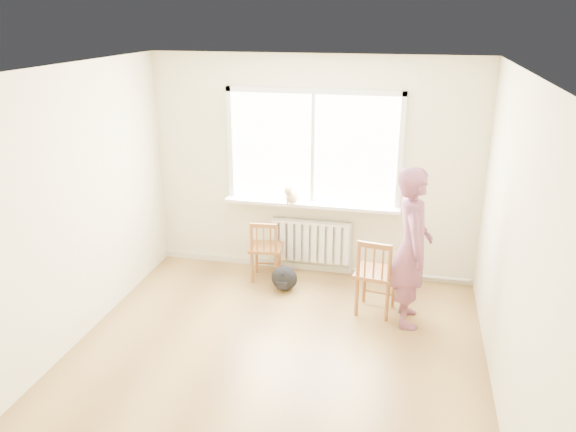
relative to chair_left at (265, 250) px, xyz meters
The scene contains 13 objects.
floor 1.94m from the chair_left, 74.62° to the right, with size 4.50×4.50×0.00m, color #9E7840.
ceiling 2.99m from the chair_left, 74.62° to the right, with size 4.50×4.50×0.00m, color white.
back_wall 1.16m from the chair_left, 39.39° to the left, with size 4.00×0.01×2.70m, color beige.
window 1.42m from the chair_left, 37.65° to the left, with size 2.12×0.05×1.42m.
windowsill 0.80m from the chair_left, 31.10° to the left, with size 2.15×0.22×0.04m, color white.
radiator 0.60m from the chair_left, 32.61° to the left, with size 1.00×0.12×0.55m.
heating_pipe 1.82m from the chair_left, 11.42° to the left, with size 0.04×0.04×1.40m, color silver.
baseboard 0.74m from the chair_left, 38.36° to the left, with size 4.00×0.03×0.08m, color beige.
chair_left is the anchor object (origin of this frame).
chair_right 1.48m from the chair_left, 21.43° to the right, with size 0.50×0.48×0.89m.
person 1.89m from the chair_left, 19.61° to the right, with size 0.62×0.41×1.71m, color #C54159.
cat 0.75m from the chair_left, 37.74° to the left, with size 0.21×0.39×0.26m.
backpack 0.43m from the chair_left, 36.98° to the right, with size 0.31×0.23×0.31m, color black.
Camera 1 is at (1.14, -4.25, 3.13)m, focal length 35.00 mm.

